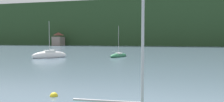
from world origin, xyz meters
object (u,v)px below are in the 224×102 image
(shore_building_west, at_px, (58,39))
(mooring_buoy_near, at_px, (54,96))
(sailboat_far_5, at_px, (119,56))
(sailboat_far_1, at_px, (50,55))

(shore_building_west, bearing_deg, mooring_buoy_near, -62.65)
(sailboat_far_5, xyz_separation_m, mooring_buoy_near, (1.88, -28.14, -0.26))
(sailboat_far_1, bearing_deg, sailboat_far_5, 155.16)
(shore_building_west, bearing_deg, sailboat_far_1, -63.85)
(sailboat_far_5, relative_size, mooring_buoy_near, 12.45)
(mooring_buoy_near, bearing_deg, sailboat_far_5, 93.82)
(mooring_buoy_near, bearing_deg, shore_building_west, 117.35)
(shore_building_west, distance_m, sailboat_far_5, 68.47)
(sailboat_far_1, bearing_deg, mooring_buoy_near, 74.18)
(sailboat_far_1, height_order, mooring_buoy_near, sailboat_far_1)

